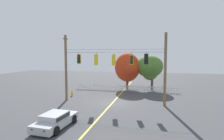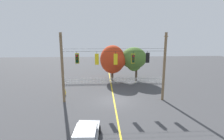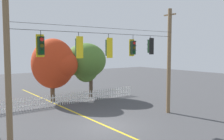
{
  "view_description": "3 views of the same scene",
  "coord_description": "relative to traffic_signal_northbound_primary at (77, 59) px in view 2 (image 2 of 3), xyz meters",
  "views": [
    {
      "loc": [
        4.71,
        -20.58,
        5.48
      ],
      "look_at": [
        -0.08,
        0.08,
        3.82
      ],
      "focal_mm": 29.62,
      "sensor_mm": 36.0,
      "label": 1
    },
    {
      "loc": [
        -1.36,
        -19.98,
        7.88
      ],
      "look_at": [
        -0.24,
        -0.1,
        3.74
      ],
      "focal_mm": 28.72,
      "sensor_mm": 36.0,
      "label": 2
    },
    {
      "loc": [
        -8.72,
        -12.49,
        4.83
      ],
      "look_at": [
        0.47,
        0.06,
        3.57
      ],
      "focal_mm": 39.29,
      "sensor_mm": 36.0,
      "label": 3
    }
  ],
  "objects": [
    {
      "name": "traffic_signal_eastbound_side",
      "position": [
        2.21,
        -0.02,
        -0.07
      ],
      "size": [
        0.43,
        0.38,
        1.49
      ],
      "color": "black"
    },
    {
      "name": "traffic_signal_westbound_side",
      "position": [
        4.31,
        -0.02,
        -0.09
      ],
      "size": [
        0.43,
        0.38,
        1.51
      ],
      "color": "black"
    },
    {
      "name": "parked_car",
      "position": [
        1.55,
        -8.2,
        -4.47
      ],
      "size": [
        2.12,
        4.18,
        1.15
      ],
      "color": "#B7BABF",
      "rests_on": "ground"
    },
    {
      "name": "lane_centerline_stripe",
      "position": [
        4.15,
        -0.01,
        -5.07
      ],
      "size": [
        0.16,
        36.0,
        0.01
      ],
      "primitive_type": "cube",
      "color": "gold",
      "rests_on": "ground"
    },
    {
      "name": "white_picket_fence",
      "position": [
        4.41,
        7.35,
        -4.57
      ],
      "size": [
        15.91,
        0.06,
        0.99
      ],
      "color": "white",
      "rests_on": "ground"
    },
    {
      "name": "traffic_signal_southbound_primary",
      "position": [
        7.95,
        -0.02,
        0.05
      ],
      "size": [
        0.43,
        0.38,
        1.33
      ],
      "color": "black"
    },
    {
      "name": "traffic_signal_northbound_secondary",
      "position": [
        6.33,
        -0.0,
        -0.07
      ],
      "size": [
        0.43,
        0.38,
        1.43
      ],
      "color": "black"
    },
    {
      "name": "autumn_maple_near_fence",
      "position": [
        4.67,
        9.12,
        -1.53
      ],
      "size": [
        4.3,
        3.75,
        5.92
      ],
      "color": "brown",
      "rests_on": "ground"
    },
    {
      "name": "autumn_maple_mid",
      "position": [
        8.09,
        9.3,
        -1.48
      ],
      "size": [
        4.24,
        3.81,
        5.56
      ],
      "color": "#473828",
      "rests_on": "ground"
    },
    {
      "name": "signal_support_span",
      "position": [
        4.15,
        -0.01,
        -1.03
      ],
      "size": [
        11.94,
        1.1,
        7.94
      ],
      "color": "brown",
      "rests_on": "ground"
    },
    {
      "name": "traffic_signal_northbound_primary",
      "position": [
        0.0,
        0.0,
        0.0
      ],
      "size": [
        0.43,
        0.38,
        1.38
      ],
      "color": "black"
    },
    {
      "name": "fire_hydrant",
      "position": [
        -2.08,
        2.39,
        -4.69
      ],
      "size": [
        0.38,
        0.22,
        0.77
      ],
      "color": "gold",
      "rests_on": "ground"
    },
    {
      "name": "ground",
      "position": [
        4.15,
        -0.01,
        -5.07
      ],
      "size": [
        80.0,
        80.0,
        0.0
      ],
      "primitive_type": "plane",
      "color": "#424244"
    }
  ]
}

